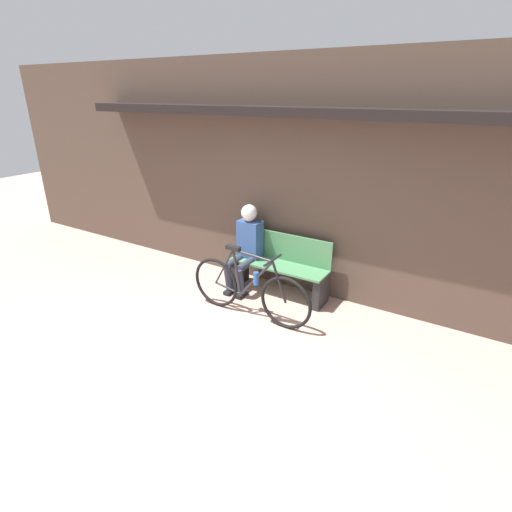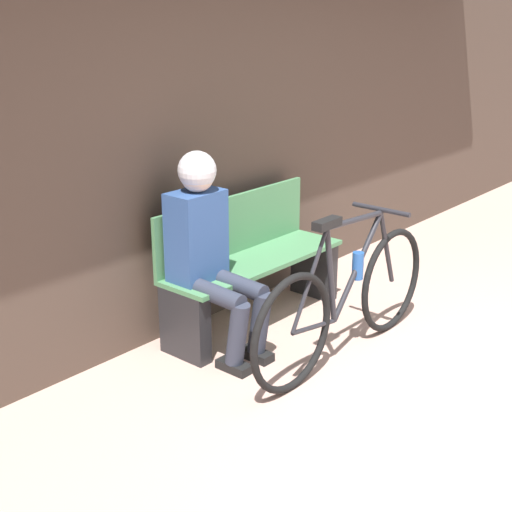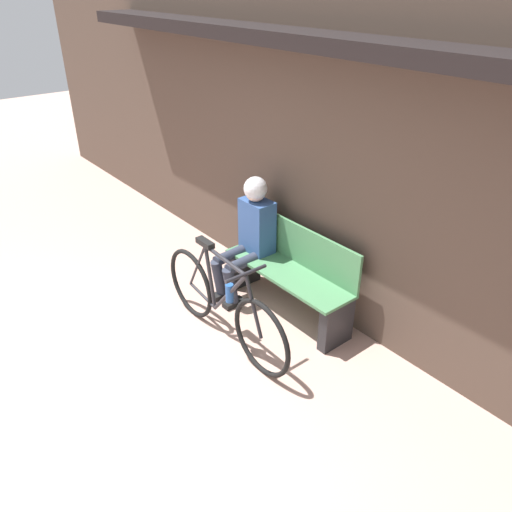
{
  "view_description": "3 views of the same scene",
  "coord_description": "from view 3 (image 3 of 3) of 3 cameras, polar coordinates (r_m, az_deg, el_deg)",
  "views": [
    {
      "loc": [
        2.49,
        -2.27,
        2.73
      ],
      "look_at": [
        -0.09,
        1.9,
        0.71
      ],
      "focal_mm": 28.0,
      "sensor_mm": 36.0,
      "label": 1
    },
    {
      "loc": [
        -3.34,
        -0.62,
        2.04
      ],
      "look_at": [
        -0.22,
        2.07,
        0.6
      ],
      "focal_mm": 50.0,
      "sensor_mm": 36.0,
      "label": 2
    },
    {
      "loc": [
        3.01,
        -0.5,
        2.93
      ],
      "look_at": [
        -0.14,
        2.05,
        0.64
      ],
      "focal_mm": 35.0,
      "sensor_mm": 36.0,
      "label": 3
    }
  ],
  "objects": [
    {
      "name": "ground_plane",
      "position": [
        4.23,
        -21.88,
        -17.09
      ],
      "size": [
        24.0,
        24.0,
        0.0
      ],
      "primitive_type": "plane",
      "color": "tan"
    },
    {
      "name": "storefront_wall",
      "position": [
        4.54,
        7.19,
        13.08
      ],
      "size": [
        12.0,
        0.56,
        3.2
      ],
      "color": "#4C3D33",
      "rests_on": "ground_plane"
    },
    {
      "name": "park_bench_near",
      "position": [
        4.83,
        3.98,
        -2.21
      ],
      "size": [
        1.42,
        0.42,
        0.86
      ],
      "color": "#477F51",
      "rests_on": "ground_plane"
    },
    {
      "name": "bicycle",
      "position": [
        4.43,
        -3.8,
        -5.63
      ],
      "size": [
        1.76,
        0.4,
        0.94
      ],
      "color": "black",
      "rests_on": "ground_plane"
    },
    {
      "name": "person_seated",
      "position": [
        4.94,
        -0.72,
        3.0
      ],
      "size": [
        0.34,
        0.61,
        1.26
      ],
      "color": "#2D3342",
      "rests_on": "ground_plane"
    }
  ]
}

